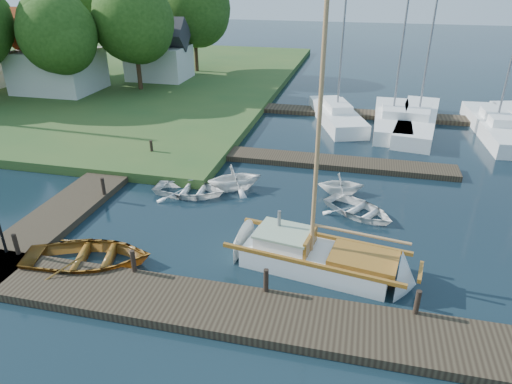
% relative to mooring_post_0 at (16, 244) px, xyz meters
% --- Properties ---
extents(ground, '(160.00, 160.00, 0.00)m').
position_rel_mooring_post_0_xyz_m(ground, '(7.50, 5.00, -0.70)').
color(ground, black).
rests_on(ground, ground).
extents(near_dock, '(18.00, 2.20, 0.30)m').
position_rel_mooring_post_0_xyz_m(near_dock, '(7.50, -1.00, -0.55)').
color(near_dock, black).
rests_on(near_dock, ground).
extents(left_dock, '(2.20, 18.00, 0.30)m').
position_rel_mooring_post_0_xyz_m(left_dock, '(-0.50, 7.00, -0.55)').
color(left_dock, black).
rests_on(left_dock, ground).
extents(far_dock, '(14.00, 1.60, 0.30)m').
position_rel_mooring_post_0_xyz_m(far_dock, '(9.50, 11.50, -0.55)').
color(far_dock, black).
rests_on(far_dock, ground).
extents(pontoon, '(30.00, 1.60, 0.30)m').
position_rel_mooring_post_0_xyz_m(pontoon, '(17.50, 21.00, -0.55)').
color(pontoon, black).
rests_on(pontoon, ground).
extents(shore, '(50.00, 40.00, 0.50)m').
position_rel_mooring_post_0_xyz_m(shore, '(-20.50, 27.00, -0.45)').
color(shore, '#2C5123').
rests_on(shore, ground).
extents(mooring_post_0, '(0.16, 0.16, 0.80)m').
position_rel_mooring_post_0_xyz_m(mooring_post_0, '(0.00, 0.00, 0.00)').
color(mooring_post_0, black).
rests_on(mooring_post_0, near_dock).
extents(mooring_post_1, '(0.16, 0.16, 0.80)m').
position_rel_mooring_post_0_xyz_m(mooring_post_1, '(4.50, 0.00, 0.00)').
color(mooring_post_1, black).
rests_on(mooring_post_1, near_dock).
extents(mooring_post_2, '(0.16, 0.16, 0.80)m').
position_rel_mooring_post_0_xyz_m(mooring_post_2, '(9.00, 0.00, 0.00)').
color(mooring_post_2, black).
rests_on(mooring_post_2, near_dock).
extents(mooring_post_3, '(0.16, 0.16, 0.80)m').
position_rel_mooring_post_0_xyz_m(mooring_post_3, '(13.50, 0.00, 0.00)').
color(mooring_post_3, black).
rests_on(mooring_post_3, near_dock).
extents(mooring_post_4, '(0.16, 0.16, 0.80)m').
position_rel_mooring_post_0_xyz_m(mooring_post_4, '(0.50, 5.00, 0.00)').
color(mooring_post_4, black).
rests_on(mooring_post_4, left_dock).
extents(mooring_post_5, '(0.16, 0.16, 0.80)m').
position_rel_mooring_post_0_xyz_m(mooring_post_5, '(0.50, 10.00, 0.00)').
color(mooring_post_5, black).
rests_on(mooring_post_5, left_dock).
extents(sailboat, '(7.37, 3.07, 9.83)m').
position_rel_mooring_post_0_xyz_m(sailboat, '(10.51, 2.01, -0.36)').
color(sailboat, white).
rests_on(sailboat, ground).
extents(dinghy, '(5.06, 4.15, 0.91)m').
position_rel_mooring_post_0_xyz_m(dinghy, '(2.56, 0.30, -0.24)').
color(dinghy, brown).
rests_on(dinghy, ground).
extents(tender_a, '(3.38, 2.45, 0.69)m').
position_rel_mooring_post_0_xyz_m(tender_a, '(4.01, 6.43, -0.36)').
color(tender_a, white).
rests_on(tender_a, ground).
extents(tender_b, '(3.30, 3.16, 1.34)m').
position_rel_mooring_post_0_xyz_m(tender_b, '(5.90, 7.46, -0.03)').
color(tender_b, white).
rests_on(tender_b, ground).
extents(tender_c, '(3.89, 3.62, 0.66)m').
position_rel_mooring_post_0_xyz_m(tender_c, '(11.68, 6.27, -0.37)').
color(tender_c, white).
rests_on(tender_c, ground).
extents(tender_d, '(2.35, 2.11, 1.11)m').
position_rel_mooring_post_0_xyz_m(tender_d, '(10.79, 8.16, -0.15)').
color(tender_d, white).
rests_on(tender_d, ground).
extents(marina_boat_1, '(4.56, 7.87, 10.75)m').
position_rel_mooring_post_0_xyz_m(marina_boat_1, '(9.78, 19.08, -0.13)').
color(marina_boat_1, white).
rests_on(marina_boat_1, ground).
extents(marina_boat_2, '(2.38, 8.37, 10.69)m').
position_rel_mooring_post_0_xyz_m(marina_boat_2, '(13.40, 19.04, -0.13)').
color(marina_boat_2, white).
rests_on(marina_boat_2, ground).
extents(marina_boat_3, '(3.70, 9.97, 12.91)m').
position_rel_mooring_post_0_xyz_m(marina_boat_3, '(15.01, 19.15, -0.12)').
color(marina_boat_3, white).
rests_on(marina_boat_3, ground).
extents(marina_boat_4, '(2.68, 9.16, 9.76)m').
position_rel_mooring_post_0_xyz_m(marina_boat_4, '(19.65, 18.86, -0.14)').
color(marina_boat_4, white).
rests_on(marina_boat_4, ground).
extents(house_a, '(6.30, 5.00, 6.29)m').
position_rel_mooring_post_0_xyz_m(house_a, '(-12.50, 21.00, 2.26)').
color(house_a, silver).
rests_on(house_a, shore).
extents(house_c, '(5.25, 4.00, 5.28)m').
position_rel_mooring_post_0_xyz_m(house_c, '(-6.50, 27.00, 1.88)').
color(house_c, silver).
rests_on(house_c, shore).
extents(tree_2, '(5.83, 5.75, 7.82)m').
position_rel_mooring_post_0_xyz_m(tree_2, '(-10.50, 19.05, 4.55)').
color(tree_2, '#332114').
rests_on(tree_2, shore).
extents(tree_3, '(6.41, 6.38, 8.74)m').
position_rel_mooring_post_0_xyz_m(tree_3, '(-6.50, 23.05, 5.11)').
color(tree_3, '#332114').
rests_on(tree_3, shore).
extents(tree_4, '(7.01, 7.01, 9.66)m').
position_rel_mooring_post_0_xyz_m(tree_4, '(-14.50, 27.05, 5.67)').
color(tree_4, '#332114').
rests_on(tree_4, shore).
extents(tree_7, '(6.83, 6.83, 9.38)m').
position_rel_mooring_post_0_xyz_m(tree_7, '(-4.50, 31.05, 5.50)').
color(tree_7, '#332114').
rests_on(tree_7, shore).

